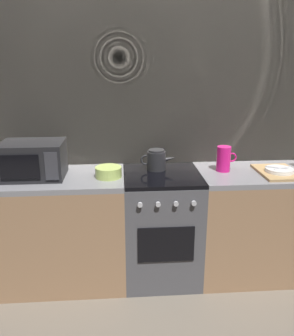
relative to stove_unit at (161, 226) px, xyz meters
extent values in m
plane|color=#6B6054|center=(0.00, 0.00, -0.45)|extent=(8.00, 8.00, 0.00)
cube|color=#A39989|center=(0.00, 0.33, 0.75)|extent=(3.60, 0.05, 2.40)
cube|color=beige|center=(0.00, 0.30, 0.75)|extent=(3.58, 0.01, 2.39)
cube|color=#997251|center=(-0.90, 0.00, -0.02)|extent=(1.20, 0.60, 0.86)
cube|color=gray|center=(-0.90, 0.00, 0.43)|extent=(1.20, 0.60, 0.04)
cube|color=#4C4C51|center=(0.00, 0.00, -0.01)|extent=(0.60, 0.60, 0.87)
cube|color=black|center=(0.00, 0.00, 0.44)|extent=(0.59, 0.59, 0.03)
cube|color=black|center=(0.00, -0.30, 0.00)|extent=(0.42, 0.01, 0.28)
cylinder|color=#B7B7BC|center=(-0.19, -0.32, 0.33)|extent=(0.04, 0.02, 0.04)
cylinder|color=#B7B7BC|center=(-0.06, -0.32, 0.33)|extent=(0.04, 0.02, 0.04)
cylinder|color=#B7B7BC|center=(0.06, -0.32, 0.33)|extent=(0.04, 0.02, 0.04)
cylinder|color=#B7B7BC|center=(0.19, -0.32, 0.33)|extent=(0.04, 0.02, 0.04)
cube|color=#997251|center=(0.90, 0.00, -0.02)|extent=(1.20, 0.60, 0.86)
cube|color=gray|center=(0.90, 0.00, 0.43)|extent=(1.20, 0.60, 0.04)
cube|color=black|center=(-0.97, 0.00, 0.59)|extent=(0.46, 0.34, 0.27)
cube|color=black|center=(-1.03, -0.18, 0.59)|extent=(0.28, 0.01, 0.17)
cube|color=#333338|center=(-0.81, -0.18, 0.59)|extent=(0.09, 0.01, 0.21)
cylinder|color=#262628|center=(-0.03, 0.12, 0.53)|extent=(0.15, 0.15, 0.15)
cylinder|color=#262628|center=(-0.03, 0.12, 0.61)|extent=(0.13, 0.13, 0.02)
cone|color=#262628|center=(0.08, 0.12, 0.54)|extent=(0.10, 0.04, 0.05)
torus|color=#262628|center=(-0.12, 0.12, 0.53)|extent=(0.08, 0.01, 0.08)
cylinder|color=#B7D166|center=(-0.41, -0.05, 0.49)|extent=(0.20, 0.20, 0.08)
cylinder|color=#E5197A|center=(0.49, 0.04, 0.55)|extent=(0.11, 0.11, 0.20)
torus|color=#E5197A|center=(0.56, 0.04, 0.56)|extent=(0.08, 0.01, 0.08)
cube|color=tan|center=(0.91, -0.06, 0.46)|extent=(0.30, 0.40, 0.02)
cylinder|color=white|center=(0.91, -0.08, 0.48)|extent=(0.22, 0.22, 0.01)
cylinder|color=white|center=(0.91, -0.08, 0.49)|extent=(0.21, 0.21, 0.01)
cylinder|color=silver|center=(0.93, -0.08, 0.50)|extent=(0.16, 0.07, 0.01)
cube|color=silver|center=(0.89, -0.07, 0.50)|extent=(0.16, 0.09, 0.00)
camera|label=1|loc=(-0.32, -2.60, 1.32)|focal=37.84mm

